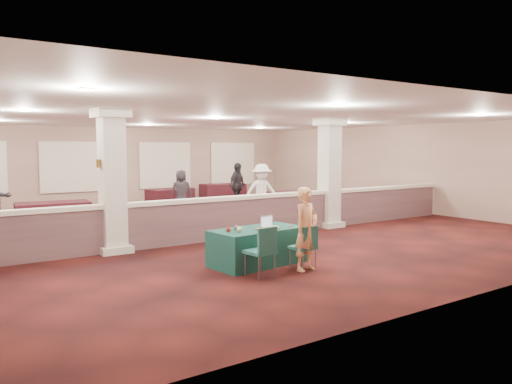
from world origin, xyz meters
TOP-DOWN VIEW (x-y plane):
  - ground at (0.00, 0.00)m, footprint 16.00×16.00m
  - wall_back at (0.00, 8.00)m, footprint 16.00×0.04m
  - wall_front at (0.00, -8.00)m, footprint 16.00×0.04m
  - wall_right at (8.00, 0.00)m, footprint 0.04×16.00m
  - ceiling at (0.00, 0.00)m, footprint 16.00×16.00m
  - partition_wall at (0.00, -1.50)m, footprint 15.60×0.28m
  - column_left at (-3.50, -1.50)m, footprint 0.72×0.72m
  - column_right at (3.00, -1.50)m, footprint 0.72×0.72m
  - sconce_left at (-3.78, -1.50)m, footprint 0.12×0.12m
  - sconce_right at (-3.22, -1.50)m, footprint 0.12×0.12m
  - near_table at (-1.50, -4.29)m, footprint 1.99×1.16m
  - conf_chair_main at (-0.97, -5.16)m, footprint 0.47×0.47m
  - conf_chair_side at (-1.99, -5.17)m, footprint 0.51×0.52m
  - woman at (-1.00, -5.20)m, footprint 0.64×0.49m
  - far_table_front_left at (-3.92, 2.48)m, footprint 2.08×1.20m
  - far_table_front_center at (2.00, 0.30)m, footprint 2.00×1.29m
  - far_table_front_right at (4.70, 2.53)m, footprint 1.84×1.22m
  - far_table_back_center at (1.21, 5.76)m, footprint 1.95×1.24m
  - far_table_back_right at (4.07, 6.50)m, footprint 1.97×1.10m
  - attendee_b at (2.31, 1.00)m, footprint 1.28×0.90m
  - attendee_c at (3.12, 3.80)m, footprint 1.16×0.92m
  - attendee_d at (0.72, 3.75)m, footprint 0.88×0.73m
  - laptop_base at (-1.20, -4.31)m, footprint 0.35×0.27m
  - laptop_screen at (-1.21, -4.19)m, footprint 0.33×0.05m
  - screen_glow at (-1.21, -4.20)m, footprint 0.30×0.04m
  - knitting at (-1.42, -4.53)m, footprint 0.43×0.34m
  - yarn_cream at (-2.03, -4.45)m, footprint 0.11×0.11m
  - yarn_red at (-2.20, -4.32)m, footprint 0.10×0.10m
  - yarn_grey at (-1.96, -4.22)m, footprint 0.10×0.10m
  - scissors at (-0.82, -4.50)m, footprint 0.12×0.04m

SIDE VIEW (x-z plane):
  - ground at x=0.00m, z-range 0.00..0.00m
  - far_table_front_right at x=4.70m, z-range 0.00..0.69m
  - near_table at x=-1.50m, z-range 0.00..0.73m
  - far_table_back_center at x=1.21m, z-range 0.00..0.73m
  - far_table_front_center at x=2.00m, z-range 0.00..0.75m
  - far_table_back_right at x=4.07m, z-range 0.00..0.77m
  - far_table_front_left at x=-3.92m, z-range 0.00..0.80m
  - conf_chair_main at x=-0.97m, z-range 0.08..0.93m
  - conf_chair_side at x=-1.99m, z-range 0.08..1.01m
  - partition_wall at x=0.00m, z-range 0.02..1.12m
  - scissors at x=-0.82m, z-range 0.73..0.74m
  - laptop_base at x=-1.20m, z-range 0.73..0.75m
  - knitting at x=-1.42m, z-range 0.73..0.76m
  - yarn_red at x=-2.20m, z-range 0.73..0.83m
  - yarn_grey at x=-1.96m, z-range 0.73..0.83m
  - yarn_cream at x=-2.03m, z-range 0.73..0.84m
  - attendee_d at x=0.72m, z-range 0.00..1.57m
  - woman at x=-1.00m, z-range 0.00..1.60m
  - screen_glow at x=-1.21m, z-range 0.75..0.94m
  - laptop_screen at x=-1.21m, z-range 0.75..0.97m
  - attendee_c at x=3.12m, z-range 0.00..1.78m
  - attendee_b at x=2.31m, z-range 0.00..1.82m
  - wall_back at x=0.00m, z-range 0.00..3.20m
  - wall_front at x=0.00m, z-range 0.00..3.20m
  - wall_right at x=8.00m, z-range 0.00..3.20m
  - column_left at x=-3.50m, z-range 0.04..3.24m
  - column_right at x=3.00m, z-range 0.04..3.24m
  - sconce_left at x=-3.78m, z-range 1.91..2.09m
  - sconce_right at x=-3.22m, z-range 1.91..2.09m
  - ceiling at x=0.00m, z-range 3.19..3.21m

